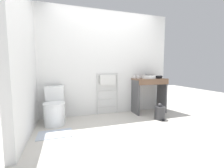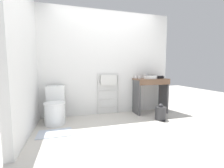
% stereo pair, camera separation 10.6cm
% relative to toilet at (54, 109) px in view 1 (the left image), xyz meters
% --- Properties ---
extents(ground_plane, '(12.00, 12.00, 0.00)m').
position_rel_toilet_xyz_m(ground_plane, '(1.17, -0.93, -0.31)').
color(ground_plane, beige).
extents(wall_back, '(3.29, 0.12, 2.48)m').
position_rel_toilet_xyz_m(wall_back, '(1.17, 0.43, 0.93)').
color(wall_back, white).
rests_on(wall_back, ground_plane).
extents(wall_side, '(0.12, 1.93, 2.48)m').
position_rel_toilet_xyz_m(wall_side, '(-0.42, -0.28, 0.93)').
color(wall_side, white).
rests_on(wall_side, ground_plane).
extents(toilet, '(0.41, 0.57, 0.76)m').
position_rel_toilet_xyz_m(toilet, '(0.00, 0.00, 0.00)').
color(toilet, white).
rests_on(toilet, ground_plane).
extents(towel_radiator, '(0.53, 0.06, 1.00)m').
position_rel_toilet_xyz_m(towel_radiator, '(1.21, 0.32, 0.41)').
color(towel_radiator, silver).
rests_on(towel_radiator, ground_plane).
extents(vanity_counter, '(0.80, 0.45, 0.87)m').
position_rel_toilet_xyz_m(vanity_counter, '(2.24, 0.12, 0.26)').
color(vanity_counter, brown).
rests_on(vanity_counter, ground_plane).
extents(sink_basin, '(0.33, 0.33, 0.08)m').
position_rel_toilet_xyz_m(sink_basin, '(2.21, 0.10, 0.60)').
color(sink_basin, white).
rests_on(sink_basin, vanity_counter).
extents(faucet, '(0.02, 0.10, 0.11)m').
position_rel_toilet_xyz_m(faucet, '(2.21, 0.28, 0.63)').
color(faucet, silver).
rests_on(faucet, vanity_counter).
extents(cup_near_wall, '(0.06, 0.06, 0.08)m').
position_rel_toilet_xyz_m(cup_near_wall, '(1.90, 0.29, 0.59)').
color(cup_near_wall, white).
rests_on(cup_near_wall, vanity_counter).
extents(cup_near_edge, '(0.06, 0.06, 0.08)m').
position_rel_toilet_xyz_m(cup_near_edge, '(1.98, 0.23, 0.60)').
color(cup_near_edge, white).
rests_on(cup_near_edge, vanity_counter).
extents(hair_dryer, '(0.20, 0.16, 0.07)m').
position_rel_toilet_xyz_m(hair_dryer, '(2.49, 0.09, 0.59)').
color(hair_dryer, black).
rests_on(hair_dryer, vanity_counter).
extents(trash_bin, '(0.23, 0.26, 0.36)m').
position_rel_toilet_xyz_m(trash_bin, '(2.19, -0.40, -0.16)').
color(trash_bin, '#333335').
rests_on(trash_bin, ground_plane).
extents(bath_mat, '(0.56, 0.36, 0.01)m').
position_rel_toilet_xyz_m(bath_mat, '(0.03, -0.52, -0.31)').
color(bath_mat, '#B2BCCC').
rests_on(bath_mat, ground_plane).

